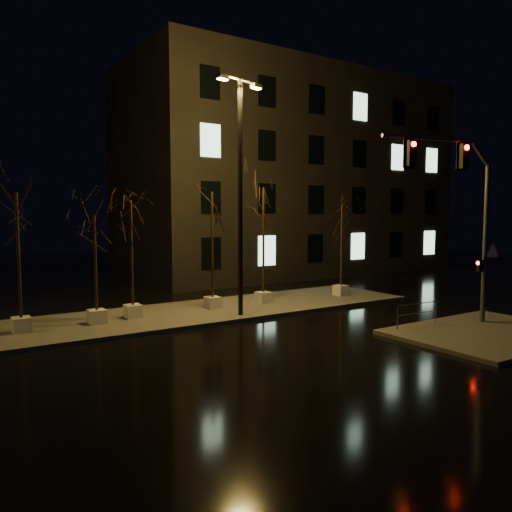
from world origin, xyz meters
TOP-DOWN VIEW (x-y plane):
  - ground at (0.00, 0.00)m, footprint 90.00×90.00m
  - median at (0.00, 6.00)m, footprint 22.00×5.00m
  - sidewalk_corner at (7.50, -3.50)m, footprint 7.00×5.00m
  - building at (14.00, 18.00)m, footprint 25.00×12.00m
  - tree_0 at (-7.23, 5.95)m, footprint 1.80×1.80m
  - tree_1 at (-4.45, 5.90)m, footprint 1.80×1.80m
  - tree_2 at (-2.86, 6.18)m, footprint 1.80×1.80m
  - tree_3 at (0.94, 6.12)m, footprint 1.80×1.80m
  - tree_4 at (3.73, 6.05)m, footprint 1.80×1.80m
  - tree_5 at (8.52, 5.65)m, footprint 1.80×1.80m
  - traffic_signal_mast at (7.64, -2.21)m, footprint 5.85×1.30m
  - streetlight_main at (1.29, 4.21)m, footprint 2.50×0.87m
  - guard_rail_a at (5.91, -1.50)m, footprint 2.10×0.22m

SIDE VIEW (x-z plane):
  - ground at x=0.00m, z-range 0.00..0.00m
  - median at x=0.00m, z-range 0.00..0.15m
  - sidewalk_corner at x=7.50m, z-range 0.00..0.15m
  - guard_rail_a at x=5.91m, z-range 0.29..1.20m
  - tree_1 at x=-4.45m, z-range 1.31..5.77m
  - tree_5 at x=8.52m, z-range 1.44..6.42m
  - tree_2 at x=-2.86m, z-range 1.47..6.57m
  - tree_0 at x=-7.23m, z-range 1.52..6.83m
  - tree_3 at x=0.94m, z-range 1.59..7.13m
  - tree_4 at x=3.73m, z-range 1.66..7.49m
  - traffic_signal_mast at x=7.64m, z-range 1.29..8.57m
  - streetlight_main at x=1.29m, z-range 0.93..11.01m
  - building at x=14.00m, z-range 0.00..15.00m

